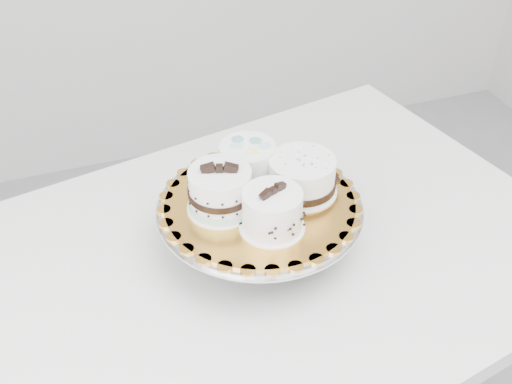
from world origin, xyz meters
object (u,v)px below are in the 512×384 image
object	(u,v)px
cake_ribbon	(302,176)
cake_swirl	(272,212)
table	(251,283)
cake_stand	(260,218)
cake_board	(260,203)
cake_banded	(220,192)
cake_dots	(248,163)

from	to	relation	value
cake_ribbon	cake_swirl	bearing A→B (deg)	-142.16
cake_swirl	table	bearing A→B (deg)	88.75
table	cake_swirl	size ratio (longest dim) A/B	10.20
cake_stand	cake_ribbon	world-z (taller)	cake_ribbon
cake_board	cake_banded	size ratio (longest dim) A/B	2.49
cake_stand	cake_board	size ratio (longest dim) A/B	1.09
table	cake_stand	xyz separation A→B (m)	(0.02, 0.02, 0.15)
cake_board	cake_ribbon	world-z (taller)	cake_ribbon
cake_ribbon	table	bearing A→B (deg)	-170.24
table	cake_dots	bearing A→B (deg)	62.44
cake_stand	cake_dots	bearing A→B (deg)	89.04
cake_swirl	cake_banded	bearing A→B (deg)	106.93
cake_board	cake_dots	bearing A→B (deg)	89.04
cake_board	cake_swirl	distance (m)	0.08
cake_stand	cake_ribbon	bearing A→B (deg)	4.38
cake_board	cake_dots	size ratio (longest dim) A/B	2.75
cake_banded	cake_dots	size ratio (longest dim) A/B	1.10
cake_stand	cake_board	distance (m)	0.03
cake_swirl	cake_ribbon	world-z (taller)	cake_swirl
cake_swirl	cake_ribbon	xyz separation A→B (m)	(0.09, 0.08, -0.00)
cake_banded	cake_swirl	bearing A→B (deg)	-31.86
cake_banded	cake_dots	world-z (taller)	cake_banded
table	cake_stand	world-z (taller)	cake_stand
table	cake_swirl	bearing A→B (deg)	-80.01
cake_stand	cake_dots	xyz separation A→B (m)	(0.00, 0.07, 0.08)
table	cake_ribbon	xyz separation A→B (m)	(0.11, 0.03, 0.21)
cake_stand	cake_ribbon	size ratio (longest dim) A/B	2.68
table	cake_ribbon	bearing A→B (deg)	2.06
cake_banded	cake_dots	bearing A→B (deg)	59.96
cake_stand	cake_swirl	distance (m)	0.10
cake_banded	cake_ribbon	world-z (taller)	cake_banded
cake_swirl	cake_dots	size ratio (longest dim) A/B	1.06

